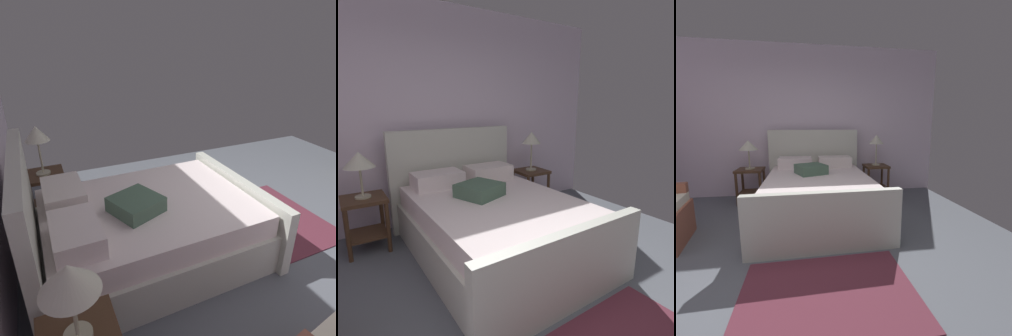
{
  "view_description": "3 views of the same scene",
  "coord_description": "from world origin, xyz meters",
  "views": [
    {
      "loc": [
        -2.12,
        2.37,
        2.11
      ],
      "look_at": [
        0.35,
        1.27,
        0.9
      ],
      "focal_mm": 32.33,
      "sensor_mm": 36.0,
      "label": 1
    },
    {
      "loc": [
        -1.13,
        -0.86,
        1.58
      ],
      "look_at": [
        0.31,
        1.41,
        0.96
      ],
      "focal_mm": 29.96,
      "sensor_mm": 36.0,
      "label": 2
    },
    {
      "loc": [
        0.12,
        -1.76,
        1.33
      ],
      "look_at": [
        0.57,
        1.06,
        0.81
      ],
      "focal_mm": 24.43,
      "sensor_mm": 36.0,
      "label": 3
    }
  ],
  "objects": [
    {
      "name": "table_lamp_right",
      "position": [
        1.4,
        2.4,
        1.07
      ],
      "size": [
        0.27,
        0.27,
        0.58
      ],
      "color": "#B7B293",
      "rests_on": "nightstand_right"
    },
    {
      "name": "nightstand_left",
      "position": [
        -0.89,
        2.36,
        0.4
      ],
      "size": [
        0.44,
        0.44,
        0.6
      ],
      "color": "#4B311F",
      "rests_on": "ground"
    },
    {
      "name": "table_lamp_left",
      "position": [
        -0.89,
        2.36,
        1.0
      ],
      "size": [
        0.32,
        0.32,
        0.49
      ],
      "color": "#B7B293",
      "rests_on": "nightstand_left"
    },
    {
      "name": "nightstand_right",
      "position": [
        1.4,
        2.4,
        0.4
      ],
      "size": [
        0.44,
        0.44,
        0.6
      ],
      "color": "#4B311F",
      "rests_on": "ground"
    },
    {
      "name": "wall_back",
      "position": [
        0.0,
        2.84,
        1.41
      ],
      "size": [
        5.42,
        0.12,
        2.81
      ],
      "primitive_type": "cube",
      "color": "silver",
      "rests_on": "ground"
    },
    {
      "name": "bed",
      "position": [
        0.25,
        1.6,
        0.35
      ],
      "size": [
        1.69,
        2.24,
        1.27
      ],
      "color": "silver",
      "rests_on": "ground"
    }
  ]
}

